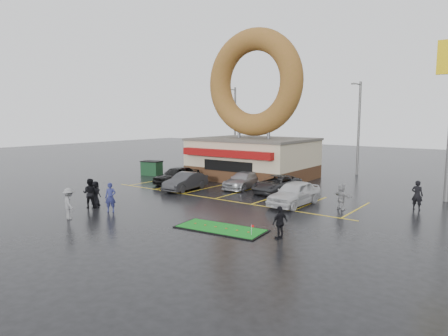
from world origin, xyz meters
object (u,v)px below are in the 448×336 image
Objects in this scene: dumpster at (152,168)px; car_white at (294,193)px; car_silver at (243,180)px; person_cameraman at (280,223)px; streetlight_left at (235,124)px; car_black at (177,175)px; person_blue at (110,197)px; car_grey at (277,184)px; streetlight_mid at (359,126)px; putting_green at (221,229)px; donut_shop at (253,130)px; car_dgrey at (186,181)px.

car_white is at bearing -24.62° from dumpster.
person_cameraman reaches higher than car_silver.
car_white is (15.36, -15.06, -4.01)m from streetlight_left.
car_black is 5.84m from car_silver.
car_grey is at bearing 28.27° from person_blue.
streetlight_mid reaches higher than putting_green.
streetlight_left reaches higher than person_blue.
streetlight_mid is at bearing 36.46° from person_blue.
person_cameraman is 22.65m from dumpster.
dumpster is at bearing 179.91° from car_grey.
car_silver is at bearing 155.61° from car_white.
streetlight_left is 21.88m from car_white.
putting_green is (2.62, -10.38, -0.61)m from car_grey.
person_cameraman is (8.80, -9.98, 0.13)m from car_silver.
donut_shop is 6.67m from car_silver.
car_black is 0.95× the size of car_grey.
streetlight_left is at bearing 108.00° from car_dgrey.
car_white reaches higher than car_silver.
person_cameraman is at bearing -27.47° from car_black.
car_grey is 3.00× the size of person_cameraman.
car_grey is (-1.68, -12.92, -4.14)m from streetlight_mid.
car_white is 7.29m from putting_green.
streetlight_left is 1.88× the size of putting_green.
car_black is 11.73m from car_white.
car_dgrey is (2.47, -1.63, -0.07)m from car_black.
donut_shop is 9.87m from streetlight_left.
person_blue is 0.98× the size of dumpster.
car_silver is at bearing 42.29° from person_blue.
streetlight_left reaches higher than dumpster.
streetlight_left and streetlight_mid have the same top height.
car_white is at bearing 86.65° from putting_green.
streetlight_left reaches higher than car_white.
donut_shop is at bearing 110.96° from car_silver.
car_silver is 0.97× the size of car_white.
person_blue is at bearing -110.84° from car_grey.
donut_shop reaches higher than streetlight_left.
donut_shop is 12.22m from car_white.
dumpster is 0.38× the size of putting_green.
car_white is 2.53× the size of dumpster.
person_blue is 15.21m from dumpster.
streetlight_left is 27.26m from putting_green.
car_black is 2.44× the size of dumpster.
person_cameraman reaches higher than car_grey.
car_white reaches higher than putting_green.
streetlight_left is 12.15m from dumpster.
car_grey is 2.63× the size of person_blue.
streetlight_left is 28.68m from person_cameraman.
dumpster reaches higher than car_silver.
car_dgrey is at bearing -136.19° from car_silver.
car_black is 2.50× the size of person_blue.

